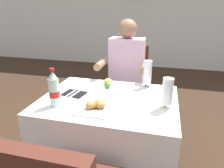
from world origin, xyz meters
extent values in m
cube|color=silver|center=(0.00, 3.78, 1.39)|extent=(11.00, 0.12, 2.78)
cube|color=white|center=(-0.07, 0.18, 0.71)|extent=(1.02, 0.78, 0.02)
cube|color=white|center=(-0.07, -0.20, 0.54)|extent=(1.02, 0.02, 0.32)
cube|color=white|center=(-0.07, 0.56, 0.54)|extent=(1.02, 0.02, 0.32)
cube|color=white|center=(-0.57, 0.18, 0.54)|extent=(0.02, 0.78, 0.32)
cube|color=white|center=(0.43, 0.18, 0.54)|extent=(0.02, 0.78, 0.32)
cube|color=#472D1E|center=(-0.51, -0.15, 0.35)|extent=(0.07, 0.07, 0.70)
cube|color=#472D1E|center=(-0.51, 0.51, 0.35)|extent=(0.07, 0.07, 0.70)
cube|color=#472D1E|center=(0.38, 0.51, 0.35)|extent=(0.07, 0.07, 0.70)
cube|color=#4C2319|center=(-0.07, 0.87, 0.49)|extent=(0.44, 0.44, 0.08)
cube|color=#4C2319|center=(-0.07, 1.12, 0.75)|extent=(0.42, 0.06, 0.44)
cube|color=black|center=(-0.24, 0.70, 0.23)|extent=(0.04, 0.04, 0.45)
cube|color=black|center=(0.10, 0.70, 0.23)|extent=(0.04, 0.04, 0.45)
cube|color=black|center=(-0.24, 1.04, 0.23)|extent=(0.04, 0.04, 0.45)
cube|color=black|center=(0.10, 1.04, 0.23)|extent=(0.04, 0.04, 0.45)
cylinder|color=#282D42|center=(-0.14, 0.66, 0.23)|extent=(0.10, 0.10, 0.45)
cylinder|color=#282D42|center=(0.02, 0.66, 0.23)|extent=(0.10, 0.10, 0.45)
cube|color=#282D42|center=(-0.06, 0.83, 0.51)|extent=(0.34, 0.36, 0.12)
cube|color=silver|center=(-0.06, 0.91, 0.82)|extent=(0.36, 0.20, 0.50)
sphere|color=#997051|center=(-0.06, 0.91, 1.17)|extent=(0.19, 0.19, 0.19)
cylinder|color=#997051|center=(-0.28, 0.68, 0.85)|extent=(0.07, 0.26, 0.07)
cylinder|color=#997051|center=(0.15, 0.68, 0.85)|extent=(0.07, 0.26, 0.07)
cube|color=white|center=(-0.12, -0.02, 0.73)|extent=(0.23, 0.23, 0.01)
ellipsoid|color=#99602D|center=(-0.12, -0.02, 0.76)|extent=(0.09, 0.08, 0.04)
ellipsoid|color=#B77A38|center=(-0.14, -0.03, 0.76)|extent=(0.07, 0.08, 0.05)
ellipsoid|color=#B77A38|center=(-0.08, 0.00, 0.76)|extent=(0.12, 0.12, 0.05)
cube|color=white|center=(-0.14, 0.39, 0.73)|extent=(0.22, 0.22, 0.01)
ellipsoid|color=#4C8E38|center=(-0.12, 0.37, 0.76)|extent=(0.07, 0.11, 0.05)
ellipsoid|color=gold|center=(-0.14, 0.44, 0.76)|extent=(0.09, 0.10, 0.05)
cylinder|color=white|center=(0.36, 0.12, 0.72)|extent=(0.07, 0.07, 0.01)
cylinder|color=white|center=(0.36, 0.12, 0.74)|extent=(0.02, 0.02, 0.03)
cylinder|color=white|center=(0.36, 0.12, 0.85)|extent=(0.07, 0.07, 0.18)
cylinder|color=gold|center=(0.36, 0.12, 0.83)|extent=(0.07, 0.07, 0.14)
cylinder|color=white|center=(0.19, 0.49, 0.72)|extent=(0.07, 0.07, 0.01)
cylinder|color=white|center=(0.19, 0.49, 0.74)|extent=(0.02, 0.02, 0.03)
cylinder|color=white|center=(0.19, 0.49, 0.86)|extent=(0.07, 0.07, 0.20)
cylinder|color=black|center=(0.19, 0.49, 0.82)|extent=(0.06, 0.06, 0.13)
cylinder|color=silver|center=(-0.40, -0.03, 0.82)|extent=(0.07, 0.07, 0.20)
cylinder|color=red|center=(-0.40, -0.03, 0.81)|extent=(0.07, 0.07, 0.04)
cone|color=silver|center=(-0.40, -0.03, 0.95)|extent=(0.06, 0.06, 0.05)
cylinder|color=red|center=(-0.40, -0.03, 0.98)|extent=(0.03, 0.03, 0.02)
cube|color=black|center=(-0.35, 0.19, 0.73)|extent=(0.19, 0.16, 0.01)
cube|color=silver|center=(-0.37, 0.19, 0.73)|extent=(0.04, 0.19, 0.01)
cube|color=silver|center=(-0.34, 0.19, 0.73)|extent=(0.04, 0.19, 0.01)
camera|label=1|loc=(0.31, -1.20, 1.38)|focal=33.09mm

